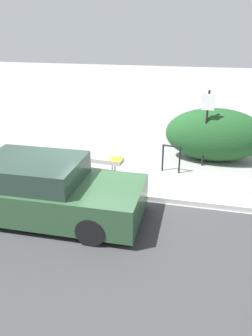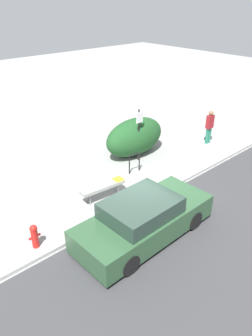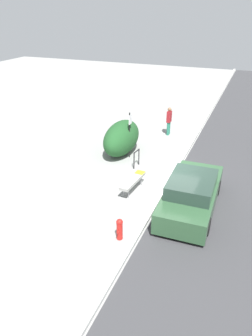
% 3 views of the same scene
% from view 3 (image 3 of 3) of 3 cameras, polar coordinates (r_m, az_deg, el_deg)
% --- Properties ---
extents(ground_plane, '(60.00, 60.00, 0.00)m').
position_cam_3_polar(ground_plane, '(13.66, 6.67, -3.81)').
color(ground_plane, gray).
extents(curb, '(60.00, 0.20, 0.13)m').
position_cam_3_polar(curb, '(13.63, 6.69, -3.57)').
color(curb, '#B7B7B2').
rests_on(curb, ground_plane).
extents(bench, '(1.73, 0.53, 0.54)m').
position_cam_3_polar(bench, '(13.31, 1.21, -2.21)').
color(bench, gray).
rests_on(bench, ground_plane).
extents(bike_rack, '(0.55, 0.11, 0.83)m').
position_cam_3_polar(bike_rack, '(15.28, 1.84, 1.94)').
color(bike_rack, black).
rests_on(bike_rack, ground_plane).
extents(sign_post, '(0.36, 0.08, 2.30)m').
position_cam_3_polar(sign_post, '(15.95, 0.66, 6.46)').
color(sign_post, black).
rests_on(sign_post, ground_plane).
extents(fire_hydrant, '(0.36, 0.22, 0.77)m').
position_cam_3_polar(fire_hydrant, '(10.72, -1.13, -10.48)').
color(fire_hydrant, red).
rests_on(fire_hydrant, ground_plane).
extents(shrub_hedge, '(3.07, 1.48, 1.67)m').
position_cam_3_polar(shrub_hedge, '(16.60, -0.78, 5.26)').
color(shrub_hedge, '#1E4C23').
rests_on(shrub_hedge, ground_plane).
extents(pedestrian, '(0.38, 0.23, 1.64)m').
position_cam_3_polar(pedestrian, '(19.28, 7.49, 8.24)').
color(pedestrian, '#267259').
rests_on(pedestrian, ground_plane).
extents(parked_car_near, '(4.47, 1.84, 1.35)m').
position_cam_3_polar(parked_car_near, '(12.33, 11.33, -4.42)').
color(parked_car_near, black).
rests_on(parked_car_near, ground_plane).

